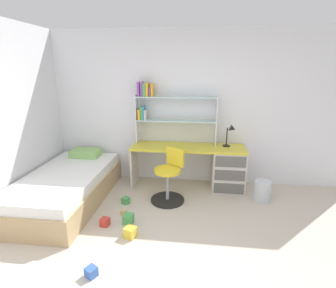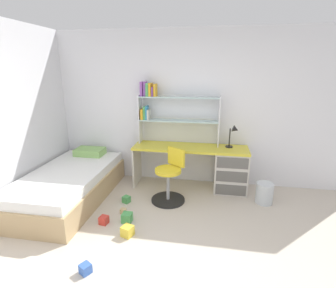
% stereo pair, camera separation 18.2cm
% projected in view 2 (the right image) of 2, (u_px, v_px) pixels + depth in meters
% --- Properties ---
extents(ground_plane, '(5.76, 5.66, 0.02)m').
position_uv_depth(ground_plane, '(170.00, 276.00, 2.59)').
color(ground_plane, beige).
extents(room_shell, '(5.76, 5.66, 2.62)m').
position_uv_depth(room_shell, '(99.00, 120.00, 3.54)').
color(room_shell, silver).
rests_on(room_shell, ground_plane).
extents(desk, '(1.90, 0.52, 0.73)m').
position_uv_depth(desk, '(220.00, 167.00, 4.32)').
color(desk, gold).
rests_on(desk, ground_plane).
extents(bookshelf_hutch, '(1.36, 0.22, 1.05)m').
position_uv_depth(bookshelf_hutch, '(167.00, 108.00, 4.34)').
color(bookshelf_hutch, silver).
rests_on(bookshelf_hutch, desk).
extents(desk_lamp, '(0.20, 0.17, 0.38)m').
position_uv_depth(desk_lamp, '(234.00, 133.00, 4.18)').
color(desk_lamp, black).
rests_on(desk_lamp, desk).
extents(swivel_chair, '(0.52, 0.52, 0.82)m').
position_uv_depth(swivel_chair, '(169.00, 181.00, 3.97)').
color(swivel_chair, black).
rests_on(swivel_chair, ground_plane).
extents(bed_platform, '(1.09, 2.06, 0.60)m').
position_uv_depth(bed_platform, '(69.00, 185.00, 4.04)').
color(bed_platform, tan).
rests_on(bed_platform, ground_plane).
extents(waste_bin, '(0.26, 0.26, 0.32)m').
position_uv_depth(waste_bin, '(264.00, 193.00, 3.94)').
color(waste_bin, silver).
rests_on(waste_bin, ground_plane).
extents(toy_block_yellow_0, '(0.16, 0.16, 0.13)m').
position_uv_depth(toy_block_yellow_0, '(127.00, 231.00, 3.18)').
color(toy_block_yellow_0, gold).
rests_on(toy_block_yellow_0, ground_plane).
extents(toy_block_blue_1, '(0.14, 0.14, 0.10)m').
position_uv_depth(toy_block_blue_1, '(85.00, 269.00, 2.60)').
color(toy_block_blue_1, '#3860B7').
rests_on(toy_block_blue_1, ground_plane).
extents(toy_block_red_2, '(0.12, 0.12, 0.10)m').
position_uv_depth(toy_block_red_2, '(104.00, 220.00, 3.43)').
color(toy_block_red_2, red).
rests_on(toy_block_red_2, ground_plane).
extents(toy_block_natural_3, '(0.08, 0.08, 0.07)m').
position_uv_depth(toy_block_natural_3, '(123.00, 211.00, 3.68)').
color(toy_block_natural_3, tan).
rests_on(toy_block_natural_3, ground_plane).
extents(toy_block_green_4, '(0.13, 0.13, 0.13)m').
position_uv_depth(toy_block_green_4, '(127.00, 218.00, 3.47)').
color(toy_block_green_4, '#479E51').
rests_on(toy_block_green_4, ground_plane).
extents(toy_block_green_5, '(0.13, 0.13, 0.10)m').
position_uv_depth(toy_block_green_5, '(126.00, 199.00, 3.98)').
color(toy_block_green_5, '#479E51').
rests_on(toy_block_green_5, ground_plane).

